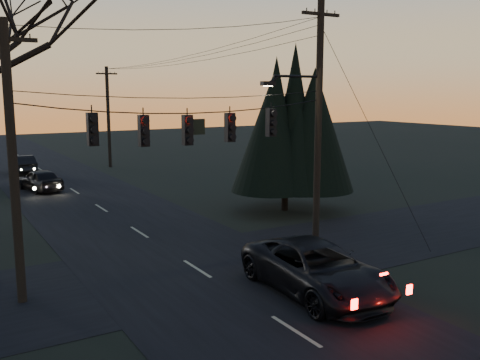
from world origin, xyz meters
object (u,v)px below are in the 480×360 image
utility_pole_right (315,247)px  sedan_oncoming_a (40,180)px  utility_pole_far_r (110,167)px  suv_near (316,269)px  utility_pole_left (23,302)px  sedan_oncoming_b (23,164)px  evergreen_right (286,127)px

utility_pole_right → sedan_oncoming_a: 20.64m
utility_pole_far_r → suv_near: utility_pole_far_r is taller
utility_pole_right → utility_pole_left: size_ratio=1.18×
suv_near → sedan_oncoming_b: suv_near is taller
utility_pole_far_r → suv_near: (-3.26, -32.09, 0.81)m
utility_pole_right → sedan_oncoming_a: bearing=110.9°
evergreen_right → suv_near: evergreen_right is taller
utility_pole_far_r → suv_near: 32.27m
utility_pole_right → utility_pole_left: utility_pole_right is taller
utility_pole_left → suv_near: (8.24, -4.09, 0.81)m
evergreen_right → sedan_oncoming_a: evergreen_right is taller
utility_pole_far_r → sedan_oncoming_a: bearing=-130.1°
utility_pole_right → utility_pole_left: (-11.50, 0.00, 0.00)m
utility_pole_right → sedan_oncoming_b: bearing=104.0°
utility_pole_right → evergreen_right: evergreen_right is taller
utility_pole_left → sedan_oncoming_b: size_ratio=2.01×
utility_pole_far_r → evergreen_right: evergreen_right is taller
utility_pole_left → sedan_oncoming_b: bearing=80.9°
evergreen_right → suv_near: (-6.28, -10.53, -3.75)m
utility_pole_left → sedan_oncoming_a: 19.72m
evergreen_right → utility_pole_left: bearing=-156.1°
utility_pole_left → evergreen_right: (14.52, 6.44, 4.56)m
utility_pole_left → sedan_oncoming_a: bearing=77.9°
utility_pole_right → suv_near: (-3.26, -4.09, 0.81)m
utility_pole_left → sedan_oncoming_b: 28.50m
utility_pole_far_r → sedan_oncoming_b: bearing=178.9°
sedan_oncoming_a → sedan_oncoming_b: (0.34, 8.87, -0.03)m
utility_pole_right → utility_pole_far_r: (0.00, 28.00, 0.00)m
sedan_oncoming_a → evergreen_right: bearing=117.4°
utility_pole_far_r → sedan_oncoming_a: size_ratio=2.00×
evergreen_right → sedan_oncoming_b: 24.22m
utility_pole_far_r → sedan_oncoming_a: utility_pole_far_r is taller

